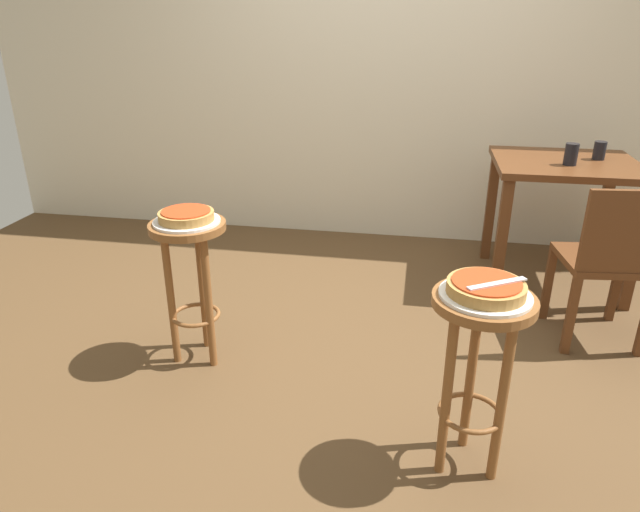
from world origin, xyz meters
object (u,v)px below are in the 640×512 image
object	(u,v)px
wooden_chair	(610,259)
cup_near_edge	(571,154)
pizza_foreground	(486,287)
dining_table	(563,184)
stool_foreground	(478,348)
serving_plate_foreground	(485,295)
serving_plate_middle	(187,221)
cup_far_edge	(600,151)
pizza_server_knife	(497,283)
pizza_middle	(186,215)
stool_middle	(191,263)

from	to	relation	value
wooden_chair	cup_near_edge	bearing A→B (deg)	99.43
pizza_foreground	dining_table	world-z (taller)	dining_table
stool_foreground	serving_plate_foreground	size ratio (longest dim) A/B	2.32
serving_plate_middle	cup_near_edge	size ratio (longest dim) A/B	2.44
stool_foreground	dining_table	xyz separation A→B (m)	(0.61, 1.75, 0.13)
cup_far_edge	wooden_chair	distance (m)	0.89
stool_foreground	pizza_server_knife	bearing A→B (deg)	-33.69
stool_foreground	pizza_foreground	world-z (taller)	pizza_foreground
pizza_server_knife	serving_plate_middle	bearing A→B (deg)	126.04
serving_plate_middle	pizza_server_knife	size ratio (longest dim) A/B	1.36
serving_plate_middle	cup_far_edge	xyz separation A→B (m)	(2.05, 1.30, 0.12)
serving_plate_middle	cup_far_edge	bearing A→B (deg)	32.33
pizza_middle	dining_table	size ratio (longest dim) A/B	0.30
serving_plate_middle	pizza_server_knife	world-z (taller)	pizza_server_knife
pizza_foreground	pizza_server_knife	xyz separation A→B (m)	(0.03, -0.02, 0.03)
dining_table	wooden_chair	bearing A→B (deg)	-82.70
pizza_server_knife	pizza_middle	bearing A→B (deg)	126.04
stool_foreground	pizza_server_knife	world-z (taller)	pizza_server_knife
cup_far_edge	dining_table	bearing A→B (deg)	-159.86
stool_middle	pizza_server_knife	size ratio (longest dim) A/B	3.21
serving_plate_middle	pizza_middle	world-z (taller)	pizza_middle
stool_middle	serving_plate_middle	size ratio (longest dim) A/B	2.35
stool_foreground	cup_near_edge	xyz separation A→B (m)	(0.60, 1.64, 0.33)
serving_plate_foreground	dining_table	world-z (taller)	dining_table
serving_plate_foreground	dining_table	xyz separation A→B (m)	(0.61, 1.75, -0.07)
stool_foreground	serving_plate_middle	xyz separation A→B (m)	(-1.26, 0.52, 0.20)
serving_plate_foreground	pizza_server_knife	xyz separation A→B (m)	(0.03, -0.02, 0.06)
serving_plate_foreground	pizza_foreground	size ratio (longest dim) A/B	1.18
pizza_foreground	cup_near_edge	size ratio (longest dim) A/B	2.09
cup_far_edge	wooden_chair	bearing A→B (deg)	-96.61
stool_foreground	wooden_chair	xyz separation A→B (m)	(0.70, 1.01, -0.04)
serving_plate_foreground	cup_far_edge	bearing A→B (deg)	66.31
cup_far_edge	serving_plate_middle	bearing A→B (deg)	-147.67
pizza_foreground	pizza_middle	xyz separation A→B (m)	(-1.26, 0.52, 0.00)
stool_middle	wooden_chair	bearing A→B (deg)	14.18
pizza_foreground	stool_middle	size ratio (longest dim) A/B	0.37
serving_plate_foreground	wooden_chair	distance (m)	1.26
serving_plate_middle	wooden_chair	distance (m)	2.04
serving_plate_foreground	cup_near_edge	xyz separation A→B (m)	(0.60, 1.64, 0.13)
stool_middle	dining_table	bearing A→B (deg)	33.41
stool_foreground	dining_table	bearing A→B (deg)	70.77
dining_table	cup_far_edge	size ratio (longest dim) A/B	7.71
pizza_middle	wooden_chair	size ratio (longest dim) A/B	0.29
wooden_chair	pizza_middle	bearing A→B (deg)	-165.82
cup_far_edge	stool_foreground	bearing A→B (deg)	-113.69
pizza_foreground	serving_plate_foreground	bearing A→B (deg)	-63.43
stool_foreground	serving_plate_middle	world-z (taller)	serving_plate_middle
serving_plate_foreground	stool_middle	bearing A→B (deg)	157.66
pizza_foreground	serving_plate_middle	bearing A→B (deg)	157.66
stool_foreground	serving_plate_middle	bearing A→B (deg)	157.66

